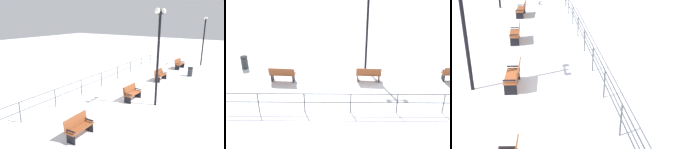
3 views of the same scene
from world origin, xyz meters
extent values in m
plane|color=white|center=(0.00, 0.00, 0.00)|extent=(80.00, 80.00, 0.00)
cube|color=brown|center=(-0.07, -9.63, 0.42)|extent=(0.63, 1.59, 0.04)
cube|color=brown|center=(-0.33, -9.61, 0.66)|extent=(0.23, 1.55, 0.45)
cube|color=black|center=(-0.12, -10.31, 0.21)|extent=(0.46, 0.09, 0.42)
cube|color=black|center=(-0.02, -8.96, 0.21)|extent=(0.46, 0.09, 0.42)
cube|color=black|center=(-0.11, -10.31, 0.54)|extent=(0.46, 0.11, 0.04)
cube|color=black|center=(0.00, -8.96, 0.54)|extent=(0.46, 0.11, 0.04)
cube|color=brown|center=(0.10, -4.82, 0.44)|extent=(0.49, 1.36, 0.04)
cube|color=brown|center=(-0.14, -4.82, 0.68)|extent=(0.13, 1.35, 0.46)
cube|color=black|center=(0.11, -5.39, 0.22)|extent=(0.43, 0.06, 0.44)
cube|color=black|center=(0.09, -4.24, 0.22)|extent=(0.43, 0.06, 0.44)
cube|color=black|center=(0.13, -5.39, 0.56)|extent=(0.43, 0.08, 0.04)
cube|color=black|center=(0.11, -4.24, 0.56)|extent=(0.43, 0.08, 0.04)
cube|color=brown|center=(0.00, 0.00, 0.43)|extent=(0.57, 1.41, 0.04)
cube|color=brown|center=(-0.24, 0.01, 0.68)|extent=(0.19, 1.38, 0.45)
cube|color=black|center=(-0.03, -0.59, 0.22)|extent=(0.44, 0.08, 0.43)
cube|color=black|center=(0.04, 0.59, 0.22)|extent=(0.44, 0.08, 0.43)
cube|color=black|center=(-0.01, -0.59, 0.55)|extent=(0.44, 0.10, 0.04)
cube|color=black|center=(0.06, 0.59, 0.55)|extent=(0.44, 0.10, 0.04)
cube|color=black|center=(-0.09, 4.21, 0.57)|extent=(0.41, 0.10, 0.04)
cylinder|color=black|center=(1.42, 0.06, 2.57)|extent=(0.13, 0.13, 5.15)
cylinder|color=#4C5156|center=(-3.13, -9.75, 0.51)|extent=(0.05, 0.05, 1.02)
cylinder|color=#4C5156|center=(-3.13, -7.58, 0.51)|extent=(0.05, 0.05, 1.02)
cylinder|color=#4C5156|center=(-3.13, -5.42, 0.51)|extent=(0.05, 0.05, 1.02)
cylinder|color=#4C5156|center=(-3.13, -3.25, 0.51)|extent=(0.05, 0.05, 1.02)
cylinder|color=#4C5156|center=(-3.13, -1.08, 0.51)|extent=(0.05, 0.05, 1.02)
cylinder|color=#4C5156|center=(-3.13, 1.08, 0.51)|extent=(0.05, 0.05, 1.02)
cylinder|color=#4C5156|center=(-3.13, 3.25, 0.51)|extent=(0.05, 0.05, 1.02)
cylinder|color=#4C5156|center=(-3.13, 0.00, 1.02)|extent=(0.04, 23.83, 0.04)
cylinder|color=#4C5156|center=(-3.13, 0.00, 0.56)|extent=(0.04, 23.83, 0.04)
camera|label=1|loc=(5.52, -10.64, 4.86)|focal=33.88mm
camera|label=2|loc=(-14.87, 1.56, 8.22)|focal=47.98mm
camera|label=3|loc=(-0.86, 10.46, 5.46)|focal=51.53mm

